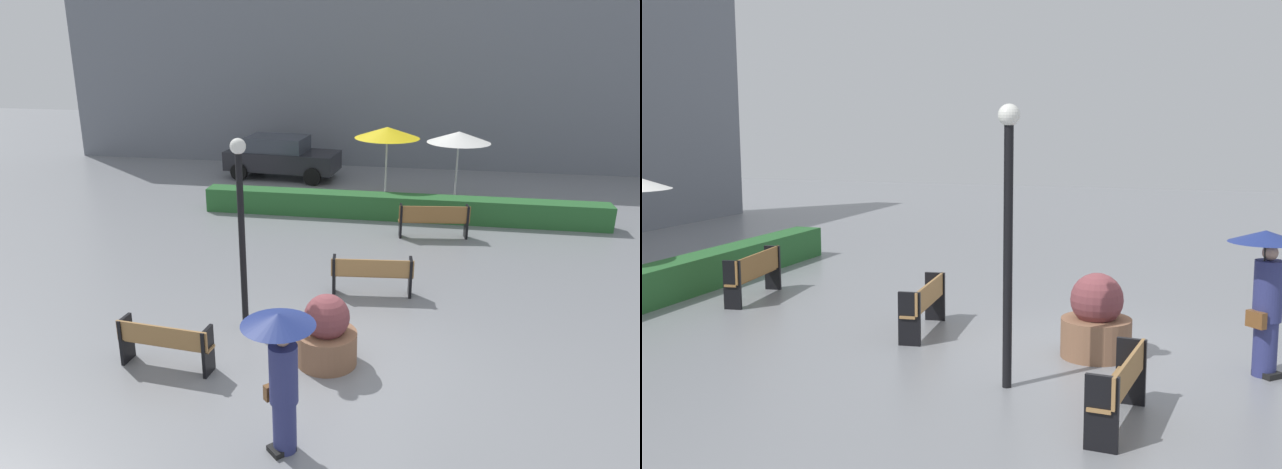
{
  "view_description": "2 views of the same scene",
  "coord_description": "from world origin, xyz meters",
  "views": [
    {
      "loc": [
        1.18,
        -8.75,
        5.36
      ],
      "look_at": [
        -1.0,
        3.29,
        1.14
      ],
      "focal_mm": 33.37,
      "sensor_mm": 36.0,
      "label": 1
    },
    {
      "loc": [
        -11.48,
        -1.59,
        3.39
      ],
      "look_at": [
        1.41,
        2.6,
        1.46
      ],
      "focal_mm": 44.15,
      "sensor_mm": 36.0,
      "label": 2
    }
  ],
  "objects": [
    {
      "name": "bench_near_left",
      "position": [
        -2.89,
        -0.66,
        0.49
      ],
      "size": [
        1.65,
        0.51,
        0.82
      ],
      "color": "#9E7242",
      "rests_on": "ground"
    },
    {
      "name": "bench_back_row",
      "position": [
        1.48,
        6.82,
        0.54
      ],
      "size": [
        1.91,
        0.57,
        0.91
      ],
      "color": "olive",
      "rests_on": "ground"
    },
    {
      "name": "bench_mid_center",
      "position": [
        0.2,
        2.84,
        0.5
      ],
      "size": [
        1.75,
        0.51,
        0.84
      ],
      "color": "#9E7242",
      "rests_on": "ground"
    },
    {
      "name": "planter_pot",
      "position": [
        -0.29,
        -0.01,
        0.53
      ],
      "size": [
        1.03,
        1.03,
        1.24
      ],
      "color": "brown",
      "rests_on": "ground"
    },
    {
      "name": "hedge_strip",
      "position": [
        0.48,
        8.4,
        0.36
      ],
      "size": [
        11.87,
        0.7,
        0.72
      ],
      "primitive_type": "cube",
      "color": "#28602D",
      "rests_on": "ground"
    },
    {
      "name": "lamp_post",
      "position": [
        -1.99,
        0.89,
        2.24
      ],
      "size": [
        0.28,
        0.28,
        3.63
      ],
      "color": "black",
      "rests_on": "ground"
    },
    {
      "name": "pedestrian_with_umbrella",
      "position": [
        -0.5,
        -2.27,
        1.29
      ],
      "size": [
        0.97,
        0.97,
        1.99
      ],
      "color": "navy",
      "rests_on": "ground"
    },
    {
      "name": "ground_plane",
      "position": [
        0.0,
        0.0,
        0.0
      ],
      "size": [
        60.0,
        60.0,
        0.0
      ],
      "primitive_type": "plane",
      "color": "gray"
    }
  ]
}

